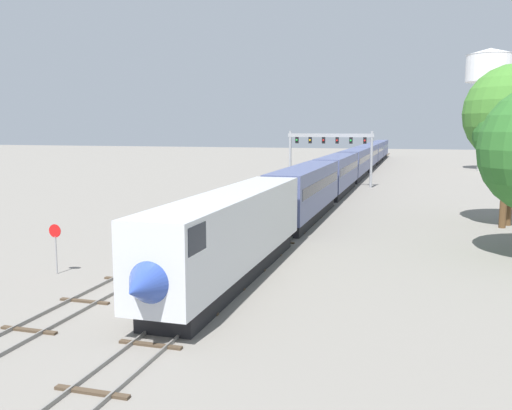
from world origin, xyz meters
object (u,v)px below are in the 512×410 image
Objects in this scene: water_tower at (489,78)px; trackside_tree_left at (508,133)px; signal_gantry at (330,146)px; stop_sign at (56,242)px; passenger_train at (356,163)px.

water_tower is 2.14× the size of trackside_tree_left.
signal_gantry is at bearing 123.20° from trackside_tree_left.
trackside_tree_left is at bearing 40.81° from stop_sign.
stop_sign is at bearing -139.19° from trackside_tree_left.
stop_sign is (-31.97, -87.49, -15.70)m from water_tower.
passenger_train is 13.71× the size of trackside_tree_left.
passenger_train is 6.40× the size of water_tower.
trackside_tree_left is (16.59, -42.11, 5.26)m from passenger_train.
trackside_tree_left is (18.84, -28.78, 2.10)m from signal_gantry.
passenger_train is 34.77m from water_tower.
water_tower reaches higher than passenger_train.
stop_sign is at bearing -98.74° from passenger_train.
trackside_tree_left is at bearing -68.50° from passenger_train.
signal_gantry is 44.76m from water_tower.
water_tower is (21.97, 22.42, 14.96)m from passenger_train.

